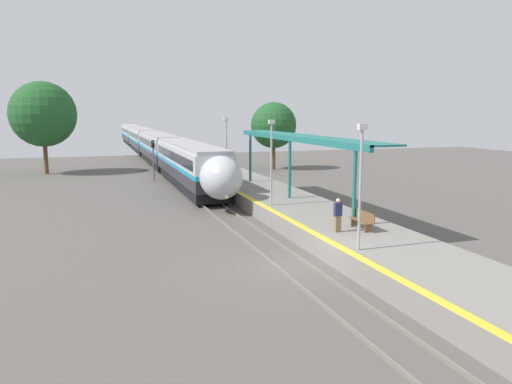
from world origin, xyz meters
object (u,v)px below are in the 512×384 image
object	(u,v)px
person_waiting	(338,215)
lamppost_near	(361,179)
train	(150,143)
lamppost_far	(226,146)
lamppost_mid	(271,157)
railway_signal	(153,156)
platform_bench	(363,220)

from	to	relation	value
person_waiting	lamppost_near	world-z (taller)	lamppost_near
lamppost_near	train	bearing A→B (deg)	92.45
lamppost_near	lamppost_far	size ratio (longest dim) A/B	1.00
lamppost_mid	lamppost_far	xyz separation A→B (m)	(0.00, 10.59, 0.00)
railway_signal	person_waiting	bearing A→B (deg)	-79.05
platform_bench	lamppost_near	size ratio (longest dim) A/B	0.34
person_waiting	platform_bench	bearing A→B (deg)	4.47
train	lamppost_far	world-z (taller)	lamppost_far
platform_bench	lamppost_mid	xyz separation A→B (m)	(-2.06, 7.38, 2.51)
railway_signal	lamppost_mid	xyz separation A→B (m)	(4.72, -20.22, 1.51)
train	lamppost_mid	world-z (taller)	lamppost_mid
platform_bench	person_waiting	bearing A→B (deg)	-175.53
train	lamppost_far	size ratio (longest dim) A/B	16.36
train	lamppost_far	distance (m)	33.58
railway_signal	lamppost_far	xyz separation A→B (m)	(4.72, -9.63, 1.51)
lamppost_near	lamppost_mid	bearing A→B (deg)	90.00
train	platform_bench	world-z (taller)	train
platform_bench	person_waiting	distance (m)	1.47
lamppost_near	lamppost_mid	distance (m)	10.59
train	railway_signal	size ratio (longest dim) A/B	21.53
railway_signal	lamppost_near	size ratio (longest dim) A/B	0.76
lamppost_mid	train	bearing A→B (deg)	93.04
lamppost_mid	platform_bench	bearing A→B (deg)	-74.42
train	lamppost_near	bearing A→B (deg)	-87.55
lamppost_far	platform_bench	bearing A→B (deg)	-83.47
lamppost_near	railway_signal	bearing A→B (deg)	98.71
railway_signal	platform_bench	bearing A→B (deg)	-76.20
train	lamppost_near	world-z (taller)	lamppost_near
railway_signal	lamppost_near	world-z (taller)	lamppost_near
person_waiting	lamppost_far	size ratio (longest dim) A/B	0.31
train	lamppost_far	xyz separation A→B (m)	(2.34, -33.45, 1.67)
railway_signal	lamppost_mid	bearing A→B (deg)	-76.86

